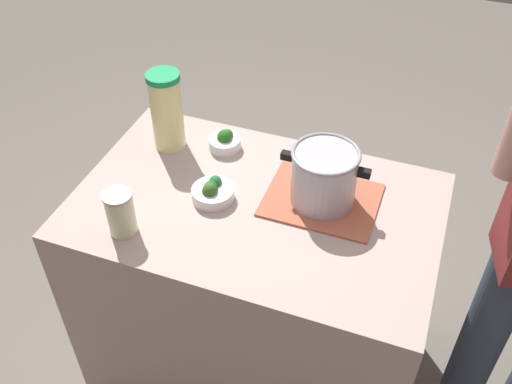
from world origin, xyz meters
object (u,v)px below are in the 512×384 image
object	(u,v)px
lemonade_pitcher	(167,111)
broccoli_bowl_center	(213,192)
mason_jar	(121,213)
broccoli_bowl_front	(225,141)
cooking_pot	(324,176)

from	to	relation	value
lemonade_pitcher	broccoli_bowl_center	world-z (taller)	lemonade_pitcher
lemonade_pitcher	mason_jar	xyz separation A→B (m)	(0.06, -0.43, -0.07)
mason_jar	broccoli_bowl_front	world-z (taller)	mason_jar
cooking_pot	broccoli_bowl_center	size ratio (longest dim) A/B	2.06
lemonade_pitcher	mason_jar	distance (m)	0.44
lemonade_pitcher	broccoli_bowl_center	distance (m)	0.35
mason_jar	broccoli_bowl_front	bearing A→B (deg)	75.19
cooking_pot	broccoli_bowl_center	bearing A→B (deg)	-161.60
mason_jar	broccoli_bowl_center	world-z (taller)	mason_jar
cooking_pot	broccoli_bowl_front	distance (m)	0.43
mason_jar	broccoli_bowl_center	distance (m)	0.30
cooking_pot	broccoli_bowl_front	world-z (taller)	cooking_pot
broccoli_bowl_front	broccoli_bowl_center	world-z (taller)	broccoli_bowl_front
broccoli_bowl_front	broccoli_bowl_center	bearing A→B (deg)	-75.88
broccoli_bowl_center	mason_jar	bearing A→B (deg)	-130.62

